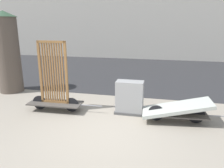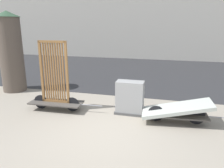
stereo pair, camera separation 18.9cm
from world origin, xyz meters
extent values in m
plane|color=gray|center=(0.00, 0.00, 0.00)|extent=(60.00, 60.00, 0.00)
cube|color=#2D2D30|center=(0.00, 7.93, 0.00)|extent=(56.00, 9.63, 0.01)
cube|color=#4C4742|center=(-1.90, 1.21, 0.25)|extent=(1.76, 0.74, 0.04)
cylinder|color=black|center=(-1.34, 1.23, 0.23)|extent=(0.47, 0.05, 0.47)
cylinder|color=black|center=(-2.47, 1.19, 0.23)|extent=(0.47, 0.05, 0.47)
cylinder|color=gray|center=(-0.69, 1.26, 0.25)|extent=(0.70, 0.06, 0.03)
cube|color=olive|center=(-1.90, 1.21, 0.31)|extent=(0.94, 0.11, 0.07)
cube|color=olive|center=(-1.90, 1.21, 2.23)|extent=(0.94, 0.11, 0.07)
cube|color=olive|center=(-2.34, 1.19, 1.27)|extent=(0.07, 0.07, 1.99)
cube|color=olive|center=(-1.47, 1.23, 1.27)|extent=(0.07, 0.07, 1.99)
cube|color=olive|center=(-2.22, 1.20, 1.27)|extent=(0.04, 0.05, 1.92)
cube|color=olive|center=(-2.14, 1.20, 1.27)|extent=(0.04, 0.05, 1.92)
cube|color=olive|center=(-2.06, 1.20, 1.27)|extent=(0.04, 0.05, 1.92)
cube|color=olive|center=(-1.98, 1.21, 1.27)|extent=(0.04, 0.05, 1.92)
cube|color=olive|center=(-1.90, 1.21, 1.27)|extent=(0.04, 0.05, 1.92)
cube|color=olive|center=(-1.82, 1.21, 1.27)|extent=(0.04, 0.05, 1.92)
cube|color=olive|center=(-1.74, 1.22, 1.27)|extent=(0.04, 0.05, 1.92)
cube|color=olive|center=(-1.66, 1.22, 1.27)|extent=(0.04, 0.05, 1.92)
cube|color=olive|center=(-1.58, 1.22, 1.27)|extent=(0.04, 0.05, 1.92)
cube|color=#4C4742|center=(1.90, 1.21, 0.25)|extent=(1.78, 0.78, 0.04)
cylinder|color=black|center=(2.47, 1.25, 0.23)|extent=(0.47, 0.07, 0.47)
cylinder|color=black|center=(1.34, 1.17, 0.23)|extent=(0.47, 0.07, 0.47)
cylinder|color=gray|center=(3.12, 1.29, 0.25)|extent=(0.70, 0.08, 0.03)
cube|color=#B2B7AD|center=(1.90, 1.21, 0.43)|extent=(1.97, 0.96, 0.52)
cube|color=#4C4C4C|center=(0.49, 1.54, 0.04)|extent=(0.91, 0.49, 0.08)
cube|color=gray|center=(0.49, 1.54, 0.53)|extent=(0.85, 0.43, 1.05)
cylinder|color=brown|center=(-4.71, 2.76, 1.51)|extent=(0.95, 0.95, 3.02)
cone|color=#335138|center=(-4.71, 2.76, 3.14)|extent=(1.06, 1.06, 0.24)
camera|label=1|loc=(1.42, -4.91, 2.76)|focal=35.00mm
camera|label=2|loc=(1.60, -4.87, 2.76)|focal=35.00mm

